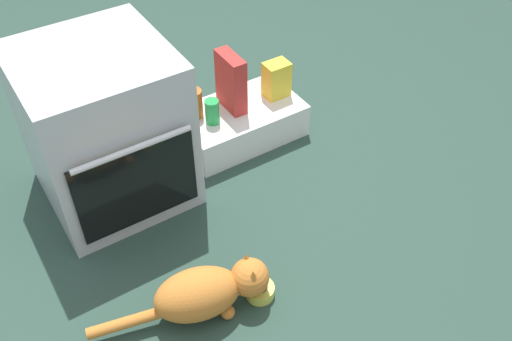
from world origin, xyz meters
TOP-DOWN VIEW (x-y plane):
  - ground at (0.00, 0.00)m, footprint 8.00×8.00m
  - oven at (0.01, 0.48)m, footprint 0.58×0.63m
  - pantry_cabinet at (0.67, 0.50)m, footprint 0.59×0.35m
  - food_bowl at (0.24, -0.34)m, footprint 0.11×0.11m
  - cat at (0.05, -0.29)m, footprint 0.66×0.26m
  - cereal_box at (0.65, 0.53)m, footprint 0.07×0.18m
  - snack_bag at (0.88, 0.50)m, footprint 0.12×0.09m
  - sauce_jar at (0.46, 0.57)m, footprint 0.08×0.08m
  - soda_can at (0.51, 0.48)m, footprint 0.07×0.07m

SIDE VIEW (x-z plane):
  - ground at x=0.00m, z-range 0.00..0.00m
  - food_bowl at x=0.24m, z-range -0.01..0.06m
  - pantry_cabinet at x=0.67m, z-range 0.00..0.17m
  - cat at x=0.05m, z-range 0.01..0.22m
  - soda_can at x=0.51m, z-range 0.17..0.29m
  - sauce_jar at x=0.46m, z-range 0.17..0.31m
  - snack_bag at x=0.88m, z-range 0.17..0.35m
  - cereal_box at x=0.65m, z-range 0.17..0.45m
  - oven at x=0.01m, z-range 0.00..0.69m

